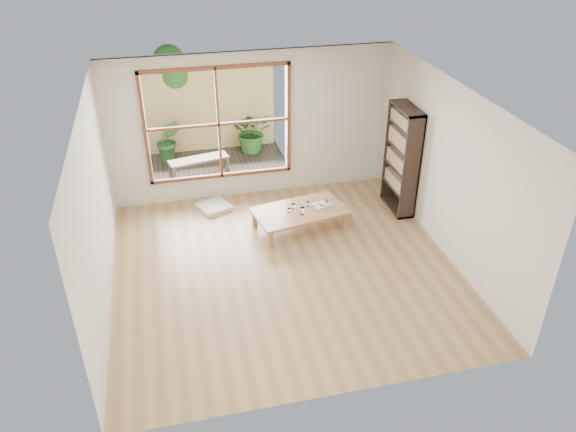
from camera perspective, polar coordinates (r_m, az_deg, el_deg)
name	(u,v)px	position (r m, az deg, el deg)	size (l,w,h in m)	color
ground	(285,267)	(8.42, -0.35, -5.22)	(5.00, 5.00, 0.00)	tan
low_table	(300,212)	(9.23, 1.19, 0.42)	(1.62, 1.11, 0.32)	#A2724E
floor_cushion	(214,207)	(9.97, -7.52, 0.96)	(0.50, 0.50, 0.07)	beige
bookshelf	(402,160)	(9.70, 11.47, 5.63)	(0.30, 0.83, 1.85)	#32221C
glass_tall	(302,211)	(9.06, 1.47, 0.52)	(0.07, 0.07, 0.13)	silver
glass_mid	(308,204)	(9.29, 2.09, 1.21)	(0.06, 0.06, 0.09)	silver
glass_short	(294,206)	(9.22, 0.57, 0.98)	(0.07, 0.07, 0.09)	silver
glass_small	(289,210)	(9.12, 0.10, 0.58)	(0.06, 0.06, 0.07)	silver
food_tray	(323,204)	(9.36, 3.61, 1.27)	(0.35, 0.29, 0.10)	white
deck	(216,169)	(11.38, -7.35, 4.73)	(2.80, 2.00, 0.05)	#332B25
garden_bench	(199,161)	(10.99, -9.07, 5.50)	(1.19, 0.57, 0.36)	#32221C
bamboo_fence	(207,110)	(11.95, -8.22, 10.66)	(2.80, 0.06, 1.80)	tan
shrub_right	(252,131)	(11.87, -3.65, 8.58)	(0.82, 0.71, 0.91)	#2C5B21
shrub_left	(168,140)	(11.67, -12.06, 7.52)	(0.49, 0.40, 0.89)	#2C5B21
garden_tree	(169,73)	(11.98, -11.95, 14.03)	(1.04, 0.85, 2.22)	#4C3D2D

